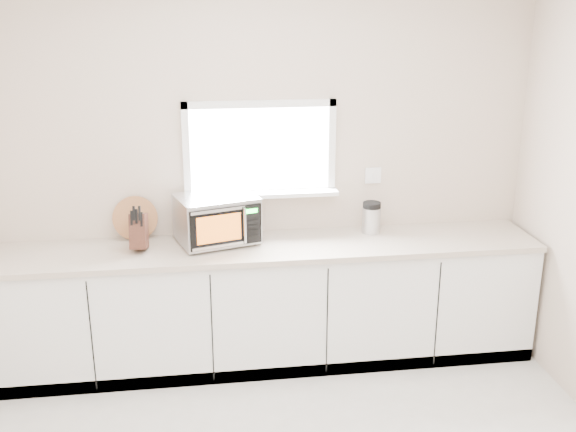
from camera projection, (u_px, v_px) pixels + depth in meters
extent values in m
cube|color=beige|center=(260.00, 175.00, 4.92)|extent=(4.00, 0.02, 2.70)
cube|color=white|center=(260.00, 149.00, 4.85)|extent=(1.00, 0.02, 0.60)
cube|color=white|center=(261.00, 194.00, 4.89)|extent=(1.12, 0.16, 0.03)
cube|color=white|center=(259.00, 104.00, 4.73)|extent=(1.10, 0.04, 0.05)
cube|color=white|center=(261.00, 193.00, 4.94)|extent=(1.10, 0.04, 0.05)
cube|color=white|center=(186.00, 151.00, 4.77)|extent=(0.05, 0.04, 0.70)
cube|color=white|center=(332.00, 147.00, 4.90)|extent=(0.05, 0.04, 0.70)
cube|color=white|center=(373.00, 175.00, 5.04)|extent=(0.12, 0.01, 0.12)
cube|color=white|center=(266.00, 306.00, 4.92)|extent=(3.92, 0.60, 0.88)
cube|color=beige|center=(265.00, 248.00, 4.77)|extent=(3.92, 0.64, 0.04)
cylinder|color=black|center=(193.00, 253.00, 4.60)|extent=(0.03, 0.03, 0.02)
cylinder|color=black|center=(181.00, 238.00, 4.87)|extent=(0.03, 0.03, 0.02)
cylinder|color=black|center=(255.00, 243.00, 4.77)|extent=(0.03, 0.03, 0.02)
cylinder|color=black|center=(239.00, 230.00, 5.05)|extent=(0.03, 0.03, 0.02)
cube|color=#B6B8BD|center=(216.00, 219.00, 4.77)|extent=(0.63, 0.54, 0.32)
cube|color=black|center=(226.00, 227.00, 4.59)|extent=(0.50, 0.16, 0.28)
cube|color=orange|center=(219.00, 229.00, 4.56)|extent=(0.30, 0.09, 0.19)
cylinder|color=silver|center=(245.00, 226.00, 4.62)|extent=(0.02, 0.02, 0.25)
cube|color=black|center=(251.00, 224.00, 4.66)|extent=(0.12, 0.04, 0.28)
cube|color=#19FF33|center=(251.00, 211.00, 4.62)|extent=(0.09, 0.03, 0.03)
cube|color=silver|center=(216.00, 196.00, 4.72)|extent=(0.63, 0.54, 0.01)
cube|color=#4D261B|center=(139.00, 231.00, 4.63)|extent=(0.13, 0.24, 0.28)
cube|color=black|center=(132.00, 218.00, 4.54)|extent=(0.02, 0.05, 0.10)
cube|color=black|center=(136.00, 216.00, 4.54)|extent=(0.02, 0.05, 0.10)
cube|color=black|center=(142.00, 219.00, 4.55)|extent=(0.02, 0.05, 0.10)
cube|color=black|center=(134.00, 213.00, 4.53)|extent=(0.02, 0.05, 0.10)
cube|color=black|center=(140.00, 213.00, 4.54)|extent=(0.02, 0.05, 0.10)
cylinder|color=#AF6743|center=(135.00, 218.00, 4.83)|extent=(0.32, 0.08, 0.32)
cylinder|color=#B6B8BD|center=(371.00, 220.00, 4.99)|extent=(0.17, 0.17, 0.19)
cylinder|color=black|center=(372.00, 205.00, 4.95)|extent=(0.16, 0.16, 0.05)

